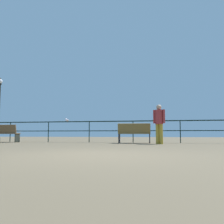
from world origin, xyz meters
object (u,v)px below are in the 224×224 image
object	(u,v)px
person_by_bench	(159,121)
seagull_on_rail	(67,120)
bench_near_left	(134,132)
bench_far_left	(3,132)

from	to	relation	value
person_by_bench	seagull_on_rail	size ratio (longest dim) A/B	5.28
seagull_on_rail	bench_near_left	bearing A→B (deg)	-10.94
person_by_bench	seagull_on_rail	distance (m)	5.09
bench_near_left	seagull_on_rail	size ratio (longest dim) A/B	4.78
bench_near_left	person_by_bench	world-z (taller)	person_by_bench
bench_near_left	person_by_bench	distance (m)	1.47
bench_far_left	bench_near_left	bearing A→B (deg)	-0.05
bench_far_left	bench_near_left	xyz separation A→B (m)	(6.98, -0.01, -0.01)
bench_far_left	seagull_on_rail	world-z (taller)	seagull_on_rail
bench_far_left	person_by_bench	size ratio (longest dim) A/B	0.97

